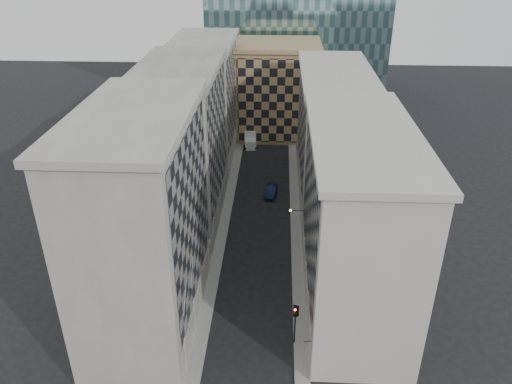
% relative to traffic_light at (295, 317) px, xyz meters
% --- Properties ---
extents(sidewalk_west, '(1.50, 100.00, 0.15)m').
position_rel_traffic_light_xyz_m(sidewalk_west, '(-9.80, 23.04, -3.49)').
color(sidewalk_west, gray).
rests_on(sidewalk_west, ground).
extents(sidewalk_east, '(1.50, 100.00, 0.15)m').
position_rel_traffic_light_xyz_m(sidewalk_east, '(0.70, 23.04, -3.49)').
color(sidewalk_east, gray).
rests_on(sidewalk_east, ground).
extents(bldg_left_a, '(10.80, 22.80, 23.70)m').
position_rel_traffic_light_xyz_m(bldg_left_a, '(-15.43, 4.04, 8.26)').
color(bldg_left_a, '#9B948B').
rests_on(bldg_left_a, ground).
extents(bldg_left_b, '(10.80, 22.80, 22.70)m').
position_rel_traffic_light_xyz_m(bldg_left_b, '(-15.43, 26.04, 7.76)').
color(bldg_left_b, gray).
rests_on(bldg_left_b, ground).
extents(bldg_left_c, '(10.80, 22.80, 21.70)m').
position_rel_traffic_light_xyz_m(bldg_left_c, '(-15.43, 48.04, 7.26)').
color(bldg_left_c, '#9B948B').
rests_on(bldg_left_c, ground).
extents(bldg_right_a, '(10.80, 26.80, 20.70)m').
position_rel_traffic_light_xyz_m(bldg_right_a, '(6.33, 8.04, 6.76)').
color(bldg_right_a, beige).
rests_on(bldg_right_a, ground).
extents(bldg_right_b, '(10.80, 28.80, 19.70)m').
position_rel_traffic_light_xyz_m(bldg_right_b, '(6.34, 35.04, 6.28)').
color(bldg_right_b, beige).
rests_on(bldg_right_b, ground).
extents(tan_block, '(16.80, 14.80, 18.80)m').
position_rel_traffic_light_xyz_m(tan_block, '(-2.55, 60.94, 5.87)').
color(tan_block, tan).
rests_on(tan_block, ground).
extents(flagpoles_left, '(0.10, 6.33, 2.33)m').
position_rel_traffic_light_xyz_m(flagpoles_left, '(-10.45, -0.96, 4.43)').
color(flagpoles_left, gray).
rests_on(flagpoles_left, ground).
extents(bracket_lamp, '(1.98, 0.36, 0.36)m').
position_rel_traffic_light_xyz_m(bracket_lamp, '(-0.17, 17.04, 2.63)').
color(bracket_lamp, black).
rests_on(bracket_lamp, ground).
extents(traffic_light, '(0.58, 0.58, 4.77)m').
position_rel_traffic_light_xyz_m(traffic_light, '(0.00, 0.00, 0.00)').
color(traffic_light, black).
rests_on(traffic_light, sidewalk_east).
extents(box_truck, '(2.74, 5.73, 3.04)m').
position_rel_traffic_light_xyz_m(box_truck, '(-7.73, 53.95, -2.24)').
color(box_truck, white).
rests_on(box_truck, ground).
extents(dark_car, '(2.13, 4.89, 1.56)m').
position_rel_traffic_light_xyz_m(dark_car, '(-3.10, 32.83, -2.78)').
color(dark_car, '#101A3D').
rests_on(dark_car, ground).
extents(shop_sign, '(0.73, 0.64, 0.71)m').
position_rel_traffic_light_xyz_m(shop_sign, '(0.87, -3.96, 0.27)').
color(shop_sign, black).
rests_on(shop_sign, ground).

